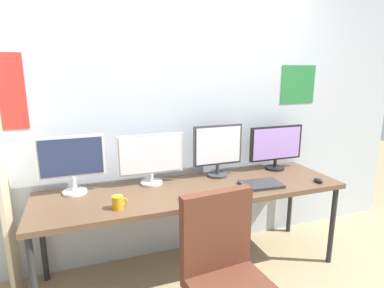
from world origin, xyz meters
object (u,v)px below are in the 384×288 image
Objects in this scene: monitor_center_left at (151,157)px; coffee_mug at (118,202)px; monitor_center_right at (218,149)px; keyboard_main at (205,198)px; monitor_far_right at (276,146)px; monitor_far_left at (72,161)px; desk at (194,194)px; laptop_closed at (261,184)px; computer_mouse at (318,180)px.

coffee_mug is at bearing -128.91° from monitor_center_left.
monitor_center_right is 1.26× the size of keyboard_main.
monitor_far_right is at bearing -0.00° from monitor_center_left.
monitor_far_left is at bearing 125.14° from coffee_mug.
monitor_far_left is (-0.90, 0.21, 0.30)m from desk.
monitor_center_left is 0.92m from laptop_closed.
coffee_mug is at bearing -54.86° from monitor_far_left.
monitor_far_right is at bearing 47.71° from laptop_closed.
monitor_center_left is 5.62× the size of computer_mouse.
monitor_far_left is at bearing 153.71° from keyboard_main.
monitor_center_left is 0.58m from keyboard_main.
desk is 0.47m from monitor_center_right.
monitor_center_right is at bearing -0.00° from monitor_center_left.
monitor_far_left is at bearing -179.99° from monitor_center_left.
coffee_mug is at bearing 175.61° from keyboard_main.
desk is 0.65m from coffee_mug.
monitor_center_left is at bearing 0.01° from monitor_far_left.
monitor_far_left is 1.06× the size of monitor_center_right.
keyboard_main is 0.54m from laptop_closed.
monitor_far_left is at bearing 166.66° from desk.
monitor_far_right reaches higher than keyboard_main.
desk is 5.03× the size of monitor_far_left.
keyboard_main is (0.00, -0.23, 0.06)m from desk.
monitor_far_right is at bearing 0.00° from monitor_far_left.
monitor_far_left is 5.04× the size of computer_mouse.
desk is 4.51× the size of monitor_center_left.
monitor_center_left is 1.49× the size of keyboard_main.
monitor_center_right is 4.31× the size of coffee_mug.
laptop_closed is at bearing -22.92° from monitor_center_left.
computer_mouse is at bearing -1.63° from coffee_mug.
monitor_far_left reaches higher than laptop_closed.
coffee_mug reaches higher than desk.
coffee_mug is at bearing -165.36° from monitor_far_right.
keyboard_main is 1.13× the size of laptop_closed.
coffee_mug is (-1.15, -0.05, 0.03)m from laptop_closed.
monitor_center_left is (-0.30, 0.21, 0.28)m from desk.
monitor_center_left is at bearing 161.53° from computer_mouse.
keyboard_main is at bearing -26.29° from monitor_far_left.
coffee_mug is (-1.64, 0.05, 0.03)m from computer_mouse.
monitor_center_right reaches higher than keyboard_main.
monitor_far_right is 5.63× the size of computer_mouse.
desk is 0.97m from monitor_far_left.
laptop_closed is (0.23, -0.35, -0.24)m from monitor_center_right.
computer_mouse is 0.50m from laptop_closed.
computer_mouse is at bearing -73.68° from monitor_far_right.
monitor_far_left reaches higher than monitor_far_right.
coffee_mug is (-0.62, -0.18, 0.09)m from desk.
coffee_mug is (-1.51, -0.39, -0.18)m from monitor_far_right.
laptop_closed is (0.53, -0.14, 0.06)m from desk.
monitor_center_left is at bearing 144.57° from desk.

